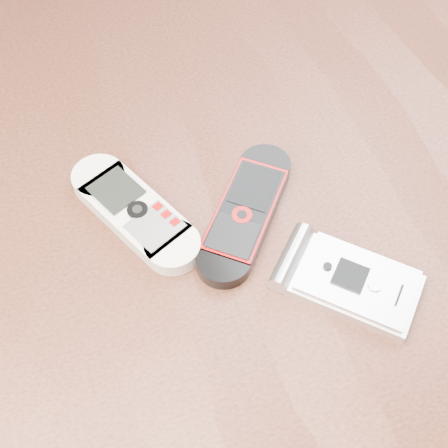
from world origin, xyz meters
The scene contains 4 objects.
table centered at (0.00, 0.00, 0.64)m, with size 1.20×0.80×0.75m.
nokia_white centered at (-0.06, 0.04, 0.76)m, with size 0.05×0.15×0.02m, color white.
nokia_black_red centered at (0.03, 0.01, 0.76)m, with size 0.05×0.15×0.01m, color black.
motorola_razr centered at (0.08, -0.09, 0.76)m, with size 0.06×0.12×0.02m, color silver.
Camera 1 is at (-0.09, -0.27, 1.19)m, focal length 50.00 mm.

